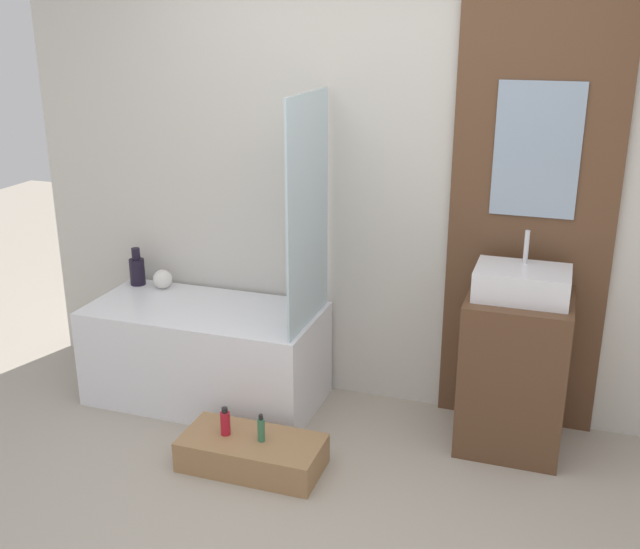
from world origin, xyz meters
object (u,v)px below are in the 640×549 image
Objects in this scene: bottle_soap_secondary at (261,429)px; bathtub at (206,353)px; sink at (522,283)px; vase_round_light at (163,279)px; vase_tall_dark at (137,270)px; bottle_soap_primary at (225,422)px; wooden_step_bench at (252,453)px.

bathtub is at bearing 135.39° from bottle_soap_secondary.
bottle_soap_secondary is (-1.12, -0.64, -0.67)m from sink.
vase_tall_dark is at bearing 176.06° from vase_round_light.
sink is (1.71, 0.06, 0.60)m from bathtub.
sink is 3.16× the size of bottle_soap_secondary.
bottle_soap_primary is (-1.31, -0.64, -0.66)m from sink.
wooden_step_bench is at bearing -36.27° from vase_tall_dark.
sink is 1.96× the size of vase_tall_dark.
bathtub is 8.95× the size of bottle_soap_primary.
bottle_soap_secondary is (0.05, 0.00, 0.14)m from wooden_step_bench.
bottle_soap_primary is at bearing -154.18° from sink.
bottle_soap_primary is (0.77, -0.79, -0.40)m from vase_round_light.
bottle_soap_primary reaches higher than wooden_step_bench.
bottle_soap_primary reaches higher than bottle_soap_secondary.
bathtub is at bearing -177.97° from sink.
sink is 3.89× the size of vase_round_light.
sink is at bearing 29.51° from bottle_soap_secondary.
sink is at bearing 2.03° from bathtub.
bottle_soap_primary is at bearing -55.73° from bathtub.
vase_tall_dark reaches higher than vase_round_light.
vase_tall_dark is at bearing 175.84° from sink.
vase_round_light reaches higher than bathtub.
vase_tall_dark is (-0.56, 0.23, 0.37)m from bathtub.
wooden_step_bench is 1.47m from vase_tall_dark.
bathtub is 0.55m from vase_round_light.
bathtub is 1.81m from sink.
sink is at bearing -4.16° from vase_tall_dark.
vase_round_light is 0.81× the size of bottle_soap_secondary.
vase_round_light is 1.31m from bottle_soap_secondary.
vase_tall_dark is at bearing 139.93° from bottle_soap_primary.
bottle_soap_secondary is (0.19, 0.00, -0.00)m from bottle_soap_primary.
wooden_step_bench is at bearing -47.29° from bathtub.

